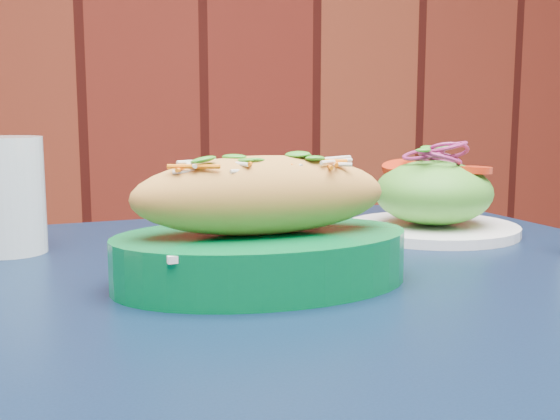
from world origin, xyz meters
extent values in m
cube|color=black|center=(0.25, 1.22, 0.73)|extent=(0.89, 0.89, 0.03)
cube|color=white|center=(0.18, 1.21, 0.79)|extent=(0.22, 0.15, 0.01)
ellipsoid|color=gold|center=(0.18, 1.21, 0.83)|extent=(0.24, 0.10, 0.07)
cylinder|color=white|center=(0.45, 1.40, 0.76)|extent=(0.22, 0.22, 0.01)
ellipsoid|color=#4C992D|center=(0.45, 1.40, 0.80)|extent=(0.15, 0.15, 0.08)
cylinder|color=red|center=(0.49, 1.37, 0.84)|extent=(0.04, 0.04, 0.01)
cylinder|color=red|center=(0.41, 1.43, 0.84)|extent=(0.04, 0.04, 0.01)
cylinder|color=red|center=(0.45, 1.45, 0.84)|extent=(0.04, 0.04, 0.01)
torus|color=#851D56|center=(0.45, 1.40, 0.85)|extent=(0.05, 0.05, 0.00)
torus|color=#851D56|center=(0.45, 1.40, 0.85)|extent=(0.05, 0.05, 0.00)
torus|color=#851D56|center=(0.45, 1.40, 0.86)|extent=(0.05, 0.05, 0.00)
torus|color=#851D56|center=(0.45, 1.40, 0.86)|extent=(0.05, 0.05, 0.00)
torus|color=#851D56|center=(0.45, 1.40, 0.86)|extent=(0.05, 0.05, 0.00)
cylinder|color=silver|center=(-0.06, 1.41, 0.81)|extent=(0.08, 0.08, 0.13)
camera|label=1|loc=(0.04, 0.60, 0.91)|focal=45.00mm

